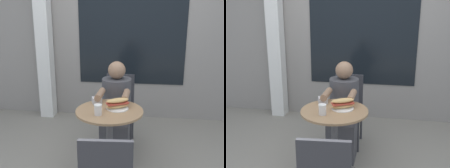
{
  "view_description": "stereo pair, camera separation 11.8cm",
  "coord_description": "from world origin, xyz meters",
  "views": [
    {
      "loc": [
        0.32,
        -2.25,
        1.64
      ],
      "look_at": [
        0.0,
        0.18,
        0.95
      ],
      "focal_mm": 42.0,
      "sensor_mm": 36.0,
      "label": 1
    },
    {
      "loc": [
        0.44,
        -2.23,
        1.64
      ],
      "look_at": [
        0.0,
        0.18,
        0.95
      ],
      "focal_mm": 42.0,
      "sensor_mm": 36.0,
      "label": 2
    }
  ],
  "objects": [
    {
      "name": "storefront_wall",
      "position": [
        0.0,
        1.72,
        1.4
      ],
      "size": [
        8.0,
        0.09,
        2.8
      ],
      "color": "gray",
      "rests_on": "ground_plane"
    },
    {
      "name": "lattice_pillar",
      "position": [
        -1.21,
        1.56,
        1.2
      ],
      "size": [
        0.2,
        0.2,
        2.4
      ],
      "color": "silver",
      "rests_on": "ground_plane"
    },
    {
      "name": "cafe_table",
      "position": [
        0.0,
        0.0,
        0.54
      ],
      "size": [
        0.63,
        0.63,
        0.75
      ],
      "color": "#997551",
      "rests_on": "ground_plane"
    },
    {
      "name": "diner_chair",
      "position": [
        0.01,
        0.84,
        0.52
      ],
      "size": [
        0.39,
        0.39,
        0.87
      ],
      "rotation": [
        0.0,
        0.0,
        3.12
      ],
      "color": "#333338",
      "rests_on": "ground_plane"
    },
    {
      "name": "seated_diner",
      "position": [
        0.01,
        0.49,
        0.48
      ],
      "size": [
        0.34,
        0.59,
        1.11
      ],
      "rotation": [
        0.0,
        0.0,
        3.12
      ],
      "color": "#424247",
      "rests_on": "ground_plane"
    },
    {
      "name": "sandwich_on_plate",
      "position": [
        0.07,
        0.05,
        0.8
      ],
      "size": [
        0.23,
        0.21,
        0.1
      ],
      "rotation": [
        0.0,
        0.0,
        0.49
      ],
      "color": "white",
      "rests_on": "cafe_table"
    },
    {
      "name": "drink_cup",
      "position": [
        -0.08,
        -0.13,
        0.8
      ],
      "size": [
        0.07,
        0.07,
        0.1
      ],
      "color": "silver",
      "rests_on": "cafe_table"
    },
    {
      "name": "napkin_box",
      "position": [
        -0.15,
        0.17,
        0.78
      ],
      "size": [
        0.12,
        0.12,
        0.06
      ],
      "rotation": [
        0.0,
        0.0,
        0.38
      ],
      "color": "silver",
      "rests_on": "cafe_table"
    }
  ]
}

